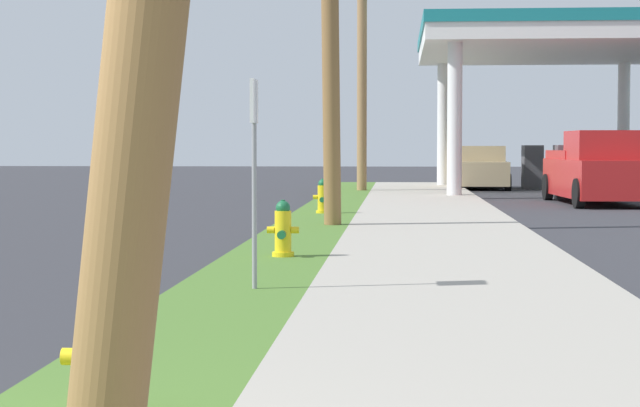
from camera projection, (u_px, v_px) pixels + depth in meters
fire_hydrant_nearest at (102, 362)px, 5.66m from camera, size 0.42×0.38×0.74m
fire_hydrant_second at (283, 232)px, 14.24m from camera, size 0.42×0.38×0.74m
fire_hydrant_third at (323, 198)px, 23.46m from camera, size 0.42×0.37×0.74m
utility_pole_background at (362, 37)px, 35.43m from camera, size 0.35×1.40×9.85m
street_sign_post at (254, 139)px, 10.96m from camera, size 0.05×0.36×2.12m
car_tan_by_near_pump at (482, 169)px, 39.70m from camera, size 2.10×4.57×1.57m
truck_silver_at_forecourt at (592, 163)px, 42.24m from camera, size 2.32×5.48×1.97m
truck_red_on_apron at (598, 170)px, 29.26m from camera, size 2.34×5.48×1.97m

